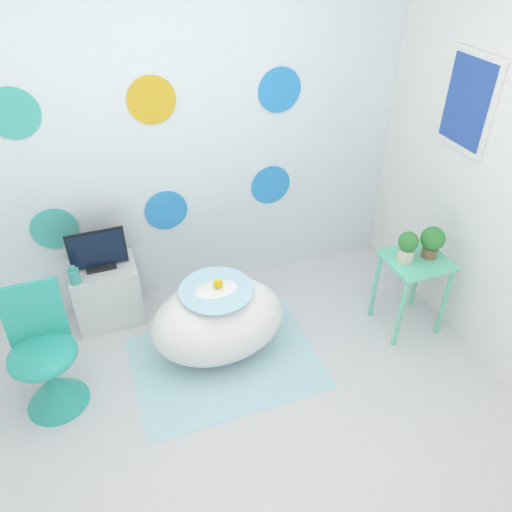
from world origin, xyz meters
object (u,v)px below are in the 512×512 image
object	(u,v)px
bathtub	(218,321)
potted_plant_right	(432,241)
chair	(49,371)
potted_plant_left	(407,246)
vase	(74,276)
tv	(98,252)

from	to	relation	value
bathtub	potted_plant_right	bearing A→B (deg)	-7.39
chair	potted_plant_left	world-z (taller)	chair
vase	potted_plant_right	world-z (taller)	potted_plant_right
chair	vase	bearing A→B (deg)	66.56
chair	tv	bearing A→B (deg)	57.96
bathtub	tv	distance (m)	0.95
tv	vase	xyz separation A→B (m)	(-0.18, -0.12, -0.07)
bathtub	potted_plant_left	bearing A→B (deg)	-7.90
chair	potted_plant_right	world-z (taller)	same
tv	vase	distance (m)	0.23
potted_plant_right	bathtub	bearing A→B (deg)	172.61
bathtub	potted_plant_right	xyz separation A→B (m)	(1.44, -0.19, 0.42)
bathtub	tv	bearing A→B (deg)	137.04
chair	vase	distance (m)	0.64
bathtub	potted_plant_left	xyz separation A→B (m)	(1.26, -0.17, 0.42)
tv	chair	bearing A→B (deg)	-122.04
bathtub	chair	distance (m)	1.07
chair	vase	world-z (taller)	chair
bathtub	vase	distance (m)	1.00
potted_plant_right	tv	bearing A→B (deg)	159.18
potted_plant_left	vase	bearing A→B (deg)	162.31
chair	potted_plant_left	xyz separation A→B (m)	(2.33, -0.13, 0.44)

